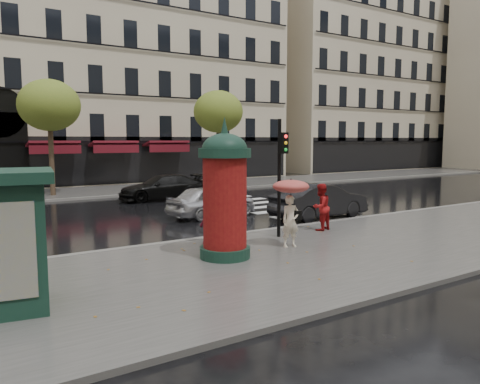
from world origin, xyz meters
TOP-DOWN VIEW (x-y plane):
  - ground at (0.00, 0.00)m, footprint 160.00×160.00m
  - near_sidewalk at (0.00, -0.50)m, footprint 90.00×7.00m
  - far_sidewalk at (0.00, 19.00)m, footprint 90.00×6.00m
  - near_kerb at (0.00, 3.00)m, footprint 90.00×0.25m
  - far_kerb at (0.00, 16.00)m, footprint 90.00×0.25m
  - zebra_crossing at (6.00, 9.60)m, footprint 3.60×11.75m
  - bldg_far_corner at (6.00, 30.00)m, footprint 26.00×14.00m
  - bldg_far_right at (34.00, 30.00)m, footprint 24.00×14.00m
  - tree_far_left at (-2.00, 18.00)m, footprint 3.40×3.40m
  - tree_far_right at (9.00, 18.00)m, footprint 3.40×3.40m
  - woman_umbrella at (1.09, 0.43)m, footprint 1.07×1.07m
  - woman_red at (3.61, 1.86)m, footprint 0.91×0.78m
  - man_burgundy at (-0.63, 1.99)m, footprint 1.05×0.86m
  - morris_column at (-1.17, 0.43)m, footprint 1.39×1.39m
  - traffic_light at (1.72, 1.73)m, footprint 0.25×0.36m
  - car_silver at (2.25, 7.12)m, footprint 4.17×2.10m
  - car_darkgrey at (5.81, 4.31)m, footprint 4.53×1.80m
  - car_black at (2.76, 13.48)m, footprint 4.82×2.19m

SIDE VIEW (x-z plane):
  - ground at x=0.00m, z-range 0.00..0.00m
  - zebra_crossing at x=6.00m, z-range 0.00..0.01m
  - near_sidewalk at x=0.00m, z-range 0.00..0.12m
  - far_sidewalk at x=0.00m, z-range 0.00..0.12m
  - near_kerb at x=0.00m, z-range 0.00..0.14m
  - far_kerb at x=0.00m, z-range 0.00..0.14m
  - car_silver at x=2.25m, z-range 0.00..1.36m
  - car_black at x=2.76m, z-range 0.00..1.37m
  - car_darkgrey at x=5.81m, z-range 0.00..1.47m
  - woman_red at x=3.61m, z-range 0.12..1.76m
  - man_burgundy at x=-0.63m, z-range 0.12..1.97m
  - woman_umbrella at x=1.09m, z-range 0.45..2.50m
  - morris_column at x=-1.17m, z-range 0.04..3.79m
  - traffic_light at x=1.72m, z-range 0.52..4.33m
  - tree_far_left at x=-2.00m, z-range 1.85..8.49m
  - tree_far_right at x=9.00m, z-range 1.85..8.49m
  - bldg_far_corner at x=6.00m, z-range -0.14..22.76m
  - bldg_far_right at x=34.00m, z-range -0.14..22.76m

